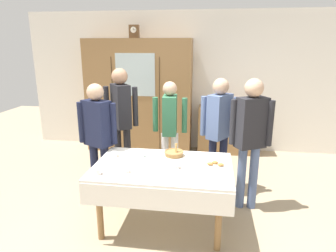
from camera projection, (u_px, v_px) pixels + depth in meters
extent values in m
plane|color=tan|center=(166.00, 215.00, 3.75)|extent=(12.00, 12.00, 0.00)
cube|color=silver|center=(186.00, 82.00, 5.91)|extent=(6.40, 0.10, 2.70)
cylinder|color=olive|center=(100.00, 209.00, 3.20)|extent=(0.07, 0.07, 0.73)
cylinder|color=olive|center=(219.00, 219.00, 3.02)|extent=(0.07, 0.07, 0.73)
cylinder|color=olive|center=(120.00, 179.00, 3.90)|extent=(0.07, 0.07, 0.73)
cylinder|color=olive|center=(218.00, 186.00, 3.72)|extent=(0.07, 0.07, 0.73)
cube|color=white|center=(163.00, 166.00, 3.36)|extent=(1.55, 1.01, 0.03)
cube|color=white|center=(155.00, 199.00, 2.91)|extent=(1.55, 0.01, 0.24)
cube|color=olive|center=(139.00, 96.00, 5.83)|extent=(2.06, 0.45, 2.18)
cube|color=silver|center=(135.00, 75.00, 5.49)|extent=(0.74, 0.01, 0.79)
cube|color=black|center=(113.00, 103.00, 5.70)|extent=(0.01, 0.01, 1.75)
cube|color=black|center=(160.00, 105.00, 5.58)|extent=(0.01, 0.01, 1.75)
cube|color=brown|center=(134.00, 32.00, 5.51)|extent=(0.18, 0.10, 0.24)
cylinder|color=white|center=(133.00, 30.00, 5.45)|extent=(0.11, 0.01, 0.11)
cube|color=black|center=(133.00, 29.00, 5.44)|extent=(0.00, 0.00, 0.04)
cube|color=black|center=(134.00, 30.00, 5.44)|extent=(0.05, 0.00, 0.00)
cube|color=olive|center=(228.00, 130.00, 5.80)|extent=(1.16, 0.35, 0.92)
cube|color=#2D5184|center=(229.00, 106.00, 5.67)|extent=(0.14, 0.17, 0.02)
cube|color=#99332D|center=(229.00, 105.00, 5.66)|extent=(0.16, 0.18, 0.03)
cube|color=#99332D|center=(230.00, 104.00, 5.66)|extent=(0.14, 0.18, 0.02)
cylinder|color=white|center=(176.00, 169.00, 3.25)|extent=(0.13, 0.13, 0.01)
cylinder|color=white|center=(176.00, 166.00, 3.24)|extent=(0.08, 0.08, 0.05)
torus|color=white|center=(180.00, 166.00, 3.24)|extent=(0.04, 0.01, 0.04)
cylinder|color=#47230F|center=(176.00, 164.00, 3.24)|extent=(0.06, 0.06, 0.01)
cylinder|color=silver|center=(141.00, 157.00, 3.58)|extent=(0.13, 0.13, 0.01)
cylinder|color=silver|center=(141.00, 155.00, 3.57)|extent=(0.08, 0.08, 0.05)
torus|color=silver|center=(144.00, 155.00, 3.57)|extent=(0.04, 0.01, 0.04)
cylinder|color=white|center=(114.00, 156.00, 3.60)|extent=(0.13, 0.13, 0.01)
cylinder|color=white|center=(114.00, 154.00, 3.60)|extent=(0.08, 0.08, 0.05)
torus|color=white|center=(117.00, 154.00, 3.59)|extent=(0.04, 0.01, 0.04)
cylinder|color=white|center=(126.00, 173.00, 3.15)|extent=(0.13, 0.13, 0.01)
cylinder|color=white|center=(126.00, 170.00, 3.14)|extent=(0.08, 0.08, 0.05)
torus|color=white|center=(129.00, 170.00, 3.14)|extent=(0.04, 0.01, 0.04)
cylinder|color=white|center=(98.00, 175.00, 3.11)|extent=(0.13, 0.13, 0.01)
cylinder|color=white|center=(98.00, 172.00, 3.10)|extent=(0.08, 0.08, 0.05)
torus|color=white|center=(101.00, 172.00, 3.09)|extent=(0.04, 0.01, 0.04)
cylinder|color=#9E7542|center=(174.00, 154.00, 3.63)|extent=(0.22, 0.22, 0.05)
torus|color=#9E7542|center=(174.00, 152.00, 3.63)|extent=(0.24, 0.24, 0.02)
cylinder|color=tan|center=(176.00, 148.00, 3.60)|extent=(0.03, 0.04, 0.12)
cylinder|color=tan|center=(176.00, 148.00, 3.61)|extent=(0.02, 0.02, 0.12)
cylinder|color=tan|center=(176.00, 148.00, 3.62)|extent=(0.04, 0.03, 0.12)
cylinder|color=white|center=(215.00, 166.00, 3.30)|extent=(0.28, 0.28, 0.01)
ellipsoid|color=#BC7F3D|center=(221.00, 165.00, 3.29)|extent=(0.07, 0.05, 0.04)
ellipsoid|color=#BC7F3D|center=(215.00, 162.00, 3.36)|extent=(0.07, 0.05, 0.04)
ellipsoid|color=#BC7F3D|center=(210.00, 164.00, 3.32)|extent=(0.07, 0.05, 0.04)
cube|color=silver|center=(132.00, 152.00, 3.76)|extent=(0.10, 0.01, 0.00)
ellipsoid|color=silver|center=(137.00, 152.00, 3.76)|extent=(0.03, 0.02, 0.01)
cube|color=silver|center=(186.00, 179.00, 3.00)|extent=(0.10, 0.01, 0.00)
ellipsoid|color=silver|center=(191.00, 180.00, 2.99)|extent=(0.03, 0.02, 0.01)
cylinder|color=#191E38|center=(212.00, 164.00, 4.29)|extent=(0.11, 0.11, 0.81)
cylinder|color=#191E38|center=(223.00, 165.00, 4.26)|extent=(0.11, 0.11, 0.81)
cube|color=slate|center=(220.00, 116.00, 4.08)|extent=(0.37, 0.41, 0.61)
sphere|color=tan|center=(221.00, 86.00, 3.97)|extent=(0.22, 0.22, 0.22)
cylinder|color=slate|center=(203.00, 116.00, 4.12)|extent=(0.08, 0.08, 0.55)
cylinder|color=slate|center=(236.00, 117.00, 4.05)|extent=(0.08, 0.08, 0.55)
cylinder|color=silver|center=(165.00, 157.00, 4.62)|extent=(0.11, 0.11, 0.77)
cylinder|color=silver|center=(175.00, 157.00, 4.60)|extent=(0.11, 0.11, 0.77)
cube|color=#33704C|center=(170.00, 115.00, 4.43)|extent=(0.23, 0.37, 0.58)
sphere|color=tan|center=(170.00, 89.00, 4.32)|extent=(0.21, 0.21, 0.21)
cylinder|color=#33704C|center=(155.00, 114.00, 4.46)|extent=(0.08, 0.08, 0.52)
cylinder|color=#33704C|center=(185.00, 115.00, 4.40)|extent=(0.08, 0.08, 0.52)
cylinder|color=slate|center=(241.00, 177.00, 3.84)|extent=(0.11, 0.11, 0.84)
cylinder|color=slate|center=(253.00, 178.00, 3.82)|extent=(0.11, 0.11, 0.84)
cube|color=#232328|center=(251.00, 123.00, 3.63)|extent=(0.41, 0.35, 0.63)
sphere|color=tan|center=(254.00, 88.00, 3.52)|extent=(0.23, 0.23, 0.23)
cylinder|color=#232328|center=(233.00, 122.00, 3.67)|extent=(0.08, 0.08, 0.57)
cylinder|color=#232328|center=(270.00, 123.00, 3.60)|extent=(0.08, 0.08, 0.57)
cylinder|color=#232328|center=(118.00, 154.00, 4.63)|extent=(0.11, 0.11, 0.86)
cylinder|color=#232328|center=(128.00, 154.00, 4.61)|extent=(0.11, 0.11, 0.86)
cube|color=#232328|center=(121.00, 106.00, 4.42)|extent=(0.37, 0.41, 0.65)
sphere|color=tan|center=(120.00, 76.00, 4.30)|extent=(0.23, 0.23, 0.23)
cylinder|color=#232328|center=(107.00, 106.00, 4.45)|extent=(0.08, 0.08, 0.58)
cylinder|color=#232328|center=(135.00, 107.00, 4.38)|extent=(0.08, 0.08, 0.58)
cylinder|color=#191E38|center=(95.00, 172.00, 4.04)|extent=(0.11, 0.11, 0.79)
cylinder|color=#191E38|center=(106.00, 173.00, 4.02)|extent=(0.11, 0.11, 0.79)
cube|color=#191E38|center=(97.00, 123.00, 3.85)|extent=(0.41, 0.34, 0.60)
sphere|color=tan|center=(95.00, 92.00, 3.74)|extent=(0.22, 0.22, 0.22)
cylinder|color=#191E38|center=(81.00, 122.00, 3.88)|extent=(0.08, 0.08, 0.54)
cylinder|color=#191E38|center=(114.00, 124.00, 3.82)|extent=(0.08, 0.08, 0.54)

